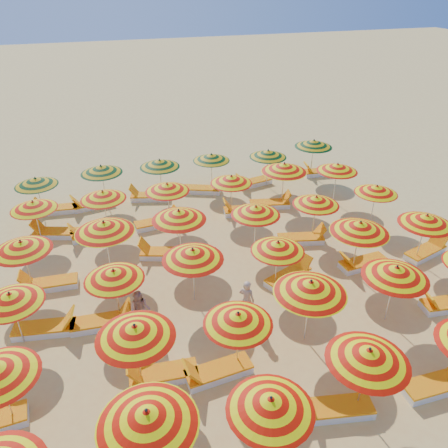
{
  "coord_description": "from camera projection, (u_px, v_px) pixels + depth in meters",
  "views": [
    {
      "loc": [
        -3.84,
        -11.45,
        8.88
      ],
      "look_at": [
        0.0,
        0.5,
        1.6
      ],
      "focal_mm": 35.0,
      "sensor_mm": 36.0,
      "label": 1
    }
  ],
  "objects": [
    {
      "name": "lounger_12",
      "position": [
        426.0,
        251.0,
        15.7
      ],
      "size": [
        1.82,
        1.02,
        0.69
      ],
      "rotation": [
        0.0,
        0.0,
        0.27
      ],
      "color": "white",
      "rests_on": "ground"
    },
    {
      "name": "ground",
      "position": [
        228.0,
        271.0,
        14.9
      ],
      "size": [
        120.0,
        120.0,
        0.0
      ],
      "primitive_type": "plane",
      "color": "#E3C064",
      "rests_on": "ground"
    },
    {
      "name": "umbrella_34",
      "position": [
        268.0,
        154.0,
        20.1
      ],
      "size": [
        1.87,
        1.87,
        1.83
      ],
      "color": "silver",
      "rests_on": "ground"
    },
    {
      "name": "umbrella_26",
      "position": [
        167.0,
        187.0,
        16.93
      ],
      "size": [
        2.03,
        2.03,
        1.84
      ],
      "color": "silver",
      "rests_on": "ground"
    },
    {
      "name": "lounger_9",
      "position": [
        103.0,
        322.0,
        12.54
      ],
      "size": [
        1.77,
        0.71,
        0.69
      ],
      "rotation": [
        0.0,
        0.0,
        -0.08
      ],
      "color": "white",
      "rests_on": "ground"
    },
    {
      "name": "lounger_7",
      "position": [
        448.0,
        304.0,
        13.21
      ],
      "size": [
        1.79,
        0.81,
        0.69
      ],
      "rotation": [
        0.0,
        0.0,
        3.01
      ],
      "color": "white",
      "rests_on": "ground"
    },
    {
      "name": "umbrella_3",
      "position": [
        369.0,
        355.0,
        9.39
      ],
      "size": [
        1.88,
        1.88,
        1.95
      ],
      "color": "silver",
      "rests_on": "ground"
    },
    {
      "name": "umbrella_23",
      "position": [
        376.0,
        190.0,
        16.92
      ],
      "size": [
        1.88,
        1.88,
        1.76
      ],
      "color": "silver",
      "rests_on": "ground"
    },
    {
      "name": "lounger_18",
      "position": [
        157.0,
        223.0,
        17.5
      ],
      "size": [
        1.78,
        0.73,
        0.69
      ],
      "rotation": [
        0.0,
        0.0,
        0.09
      ],
      "color": "white",
      "rests_on": "ground"
    },
    {
      "name": "umbrella_9",
      "position": [
        311.0,
        287.0,
        11.28
      ],
      "size": [
        2.42,
        2.42,
        2.06
      ],
      "color": "silver",
      "rests_on": "ground"
    },
    {
      "name": "umbrella_12",
      "position": [
        10.0,
        298.0,
        11.27
      ],
      "size": [
        1.92,
        1.92,
        1.78
      ],
      "color": "silver",
      "rests_on": "ground"
    },
    {
      "name": "lounger_5",
      "position": [
        162.0,
        374.0,
        10.91
      ],
      "size": [
        1.77,
        0.72,
        0.69
      ],
      "rotation": [
        0.0,
        0.0,
        3.06
      ],
      "color": "white",
      "rests_on": "ground"
    },
    {
      "name": "umbrella_13",
      "position": [
        114.0,
        275.0,
        12.12
      ],
      "size": [
        1.92,
        1.92,
        1.8
      ],
      "color": "silver",
      "rests_on": "ground"
    },
    {
      "name": "umbrella_32",
      "position": [
        160.0,
        163.0,
        19.01
      ],
      "size": [
        2.04,
        2.04,
        1.86
      ],
      "color": "silver",
      "rests_on": "ground"
    },
    {
      "name": "lounger_21",
      "position": [
        56.0,
        209.0,
        18.49
      ],
      "size": [
        1.79,
        0.78,
        0.69
      ],
      "rotation": [
        0.0,
        0.0,
        3.03
      ],
      "color": "white",
      "rests_on": "ground"
    },
    {
      "name": "lounger_20",
      "position": [
        271.0,
        204.0,
        18.92
      ],
      "size": [
        1.82,
        0.96,
        0.69
      ],
      "rotation": [
        0.0,
        0.0,
        -0.23
      ],
      "color": "white",
      "rests_on": "ground"
    },
    {
      "name": "lounger_15",
      "position": [
        302.0,
        238.0,
        16.46
      ],
      "size": [
        1.82,
        0.98,
        0.69
      ],
      "rotation": [
        0.0,
        0.0,
        -0.25
      ],
      "color": "white",
      "rests_on": "ground"
    },
    {
      "name": "umbrella_25",
      "position": [
        103.0,
        195.0,
        16.37
      ],
      "size": [
        1.93,
        1.93,
        1.82
      ],
      "color": "silver",
      "rests_on": "ground"
    },
    {
      "name": "lounger_10",
      "position": [
        289.0,
        276.0,
        14.44
      ],
      "size": [
        1.82,
        1.19,
        0.69
      ],
      "rotation": [
        0.0,
        0.0,
        0.39
      ],
      "color": "white",
      "rests_on": "ground"
    },
    {
      "name": "lounger_25",
      "position": [
        253.0,
        182.0,
        20.84
      ],
      "size": [
        1.81,
        0.91,
        0.69
      ],
      "rotation": [
        0.0,
        0.0,
        3.34
      ],
      "color": "white",
      "rests_on": "ground"
    },
    {
      "name": "lounger_23",
      "position": [
        149.0,
        196.0,
        19.53
      ],
      "size": [
        1.82,
        1.02,
        0.69
      ],
      "rotation": [
        0.0,
        0.0,
        2.87
      ],
      "color": "white",
      "rests_on": "ground"
    },
    {
      "name": "lounger_2",
      "position": [
        437.0,
        385.0,
        10.63
      ],
      "size": [
        1.74,
        0.62,
        0.69
      ],
      "rotation": [
        0.0,
        0.0,
        -0.02
      ],
      "color": "white",
      "rests_on": "ground"
    },
    {
      "name": "umbrella_15",
      "position": [
        278.0,
        246.0,
        13.39
      ],
      "size": [
        2.04,
        2.04,
        1.78
      ],
      "color": "silver",
      "rests_on": "ground"
    },
    {
      "name": "lounger_8",
      "position": [
        46.0,
        328.0,
        12.32
      ],
      "size": [
        1.8,
        0.86,
        0.69
      ],
      "rotation": [
        0.0,
        0.0,
        -0.17
      ],
      "color": "white",
      "rests_on": "ground"
    },
    {
      "name": "umbrella_20",
      "position": [
        179.0,
        215.0,
        14.74
      ],
      "size": [
        1.88,
        1.88,
        1.98
      ],
      "color": "silver",
      "rests_on": "ground"
    },
    {
      "name": "umbrella_8",
      "position": [
        238.0,
        318.0,
        10.55
      ],
      "size": [
        2.22,
        2.22,
        1.83
      ],
      "color": "silver",
      "rests_on": "ground"
    },
    {
      "name": "lounger_24",
      "position": [
        203.0,
        189.0,
        20.17
      ],
      "size": [
        1.82,
        1.2,
        0.69
      ],
      "rotation": [
        0.0,
        0.0,
        -0.4
      ],
      "color": "white",
      "rests_on": "ground"
    },
    {
      "name": "umbrella_1",
      "position": [
        147.0,
        418.0,
        7.98
      ],
      "size": [
        2.39,
        2.39,
        2.05
      ],
      "color": "silver",
      "rests_on": "ground"
    },
    {
      "name": "lounger_14",
      "position": [
        163.0,
        253.0,
        15.59
      ],
      "size": [
        1.83,
        1.1,
        0.69
      ],
      "rotation": [
        0.0,
        0.0,
        2.82
      ],
      "color": "white",
      "rests_on": "ground"
    },
    {
      "name": "umbrella_17",
      "position": [
        426.0,
        220.0,
        14.6
      ],
      "size": [
        2.19,
        2.19,
        1.91
      ],
      "color": "silver",
      "rests_on": "ground"
    },
    {
      "name": "lounger_17",
      "position": [
        93.0,
        233.0,
        16.78
      ],
      "size": [
        1.81,
        0.87,
        0.69
      ],
      "rotation": [
        0.0,
        0.0,
        3.31
      ],
      "color": "white",
      "rests_on": "ground"
    },
    {
      "name": "umbrella_2",
      "position": [
        271.0,
        404.0,
        8.42
      ],
      "size": [
        2.03,
        2.03,
        1.87
      ],
      "color": "silver",
      "rests_on": "ground"
    },
    {
      "name": "umbrella_31",
      "position": [
        101.0,
        169.0,
        18.43
      ],
      "size": [
        1.87,
        1.87,
        1.86
      ],
      "color": "silver",
      "rests_on": "ground"
    },
    {
      "name": "umbrella_30",
      "position": [
        36.0,
        182.0,
        17.48
      ],
      "size": [
        2.25,
        2.25,
        1.8
      ],
      "color": "silver",
      "rests_on": "ground"
    },
    {
      "name": "umbrella_29",
      "position": [
        337.0,
        168.0,
        18.61
      ],
      "size": [
        2.24,
        2.24,
        1.85
      ],
      "color": "silver",
      "rests_on": "ground"
    },
    {
      "name": "lounger_6",
      "position": [
        217.0,
        372.0,
        10.98
      ],
      "size": [
        1.77,
        0.72,
        0.69
      ],
      "rotation": [
        0.0,
        0.0,
        3.23
      ],
      "color": "white",
      "rests_on": "ground"
    },
    {
      "name": "umbrella_21",
      "position": [
        256.0,
        210.0,
        15.27
      ],
      "size": [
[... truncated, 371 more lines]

